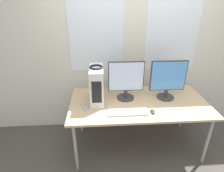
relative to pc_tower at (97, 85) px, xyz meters
name	(u,v)px	position (x,y,z in m)	size (l,w,h in m)	color
ground_plane	(142,170)	(0.56, -0.52, -0.99)	(14.00, 14.00, 0.00)	#47423D
wall_back	(134,47)	(0.56, 0.54, 0.36)	(8.00, 0.07, 2.70)	beige
desk	(139,105)	(0.56, -0.05, -0.29)	(1.84, 0.93, 0.75)	tan
pc_tower	(97,85)	(0.00, 0.00, 0.00)	(0.17, 0.41, 0.48)	silver
headphones	(96,67)	(0.00, 0.00, 0.25)	(0.17, 0.17, 0.03)	black
monitor_main	(126,80)	(0.39, 0.06, 0.04)	(0.48, 0.24, 0.53)	#333338
monitor_right_near	(168,79)	(0.95, 0.04, 0.04)	(0.48, 0.24, 0.54)	#333338
keyboard	(128,112)	(0.37, -0.31, -0.23)	(0.48, 0.15, 0.02)	silver
mouse	(153,112)	(0.68, -0.32, -0.23)	(0.05, 0.10, 0.02)	#2D2D2D
cell_phone	(85,107)	(-0.16, -0.16, -0.23)	(0.11, 0.17, 0.01)	#99999E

